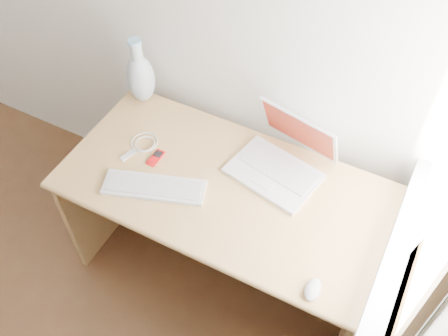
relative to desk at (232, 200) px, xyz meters
The scene contains 8 objects.
desk is the anchor object (origin of this frame).
laptop 0.33m from the desk, 34.76° to the left, with size 0.41×0.37×0.25m.
external_keyboard 0.40m from the desk, 136.70° to the right, with size 0.44×0.26×0.02m.
mouse 0.66m from the desk, 36.23° to the right, with size 0.06×0.09×0.03m, color white.
ipod 0.40m from the desk, 164.79° to the right, with size 0.04×0.10×0.01m.
cable_coil 0.48m from the desk, behind, with size 0.12×0.12×0.01m, color white.
remote 0.51m from the desk, 163.58° to the right, with size 0.03×0.07×0.01m, color white.
vase 0.71m from the desk, 160.53° to the left, with size 0.13×0.13×0.34m.
Camera 1 is at (1.55, 0.19, 2.37)m, focal length 40.00 mm.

